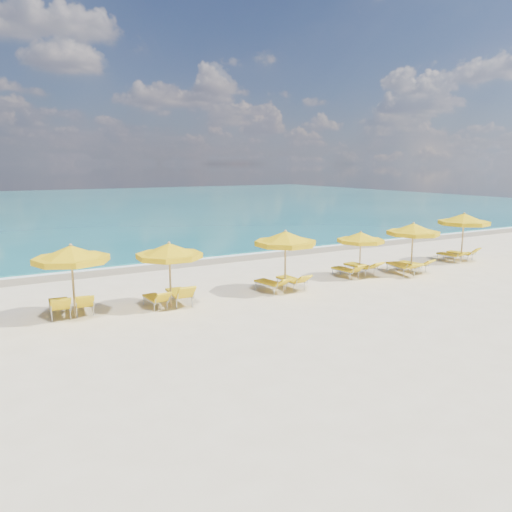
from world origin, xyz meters
TOP-DOWN VIEW (x-y plane):
  - ground_plane at (0.00, 0.00)m, footprint 120.00×120.00m
  - ocean at (0.00, 48.00)m, footprint 120.00×80.00m
  - wet_sand_band at (0.00, 7.40)m, footprint 120.00×2.60m
  - foam_line at (0.00, 8.20)m, footprint 120.00×1.20m
  - whitecap_near at (-6.00, 17.00)m, footprint 14.00×0.36m
  - whitecap_far at (8.00, 24.00)m, footprint 18.00×0.30m
  - umbrella_1 at (-7.73, 0.26)m, footprint 2.64×2.64m
  - umbrella_2 at (-4.49, -0.17)m, footprint 3.03×3.03m
  - umbrella_3 at (0.31, -0.32)m, footprint 3.28×3.28m
  - umbrella_4 at (4.66, 0.15)m, footprint 2.12×2.12m
  - umbrella_5 at (7.32, -0.44)m, footprint 2.55×2.55m
  - umbrella_6 at (11.85, 0.34)m, footprint 3.03×3.03m
  - lounger_1_left at (-8.14, 0.74)m, footprint 0.78×1.94m
  - lounger_1_right at (-7.36, 0.71)m, footprint 0.77×1.79m
  - lounger_2_left at (-4.97, 0.10)m, footprint 0.61×1.60m
  - lounger_2_right at (-4.06, 0.10)m, footprint 0.77×1.92m
  - lounger_3_left at (-0.21, -0.03)m, footprint 0.88×1.83m
  - lounger_3_right at (0.83, -0.01)m, footprint 0.67×1.82m
  - lounger_4_left at (4.13, 0.46)m, footprint 0.72×1.75m
  - lounger_4_right at (5.11, 0.60)m, footprint 0.83×2.05m
  - lounger_5_left at (6.84, -0.29)m, footprint 1.00×2.12m
  - lounger_5_right at (7.77, -0.11)m, footprint 0.81×1.84m
  - lounger_6_left at (11.45, 0.74)m, footprint 0.59×1.71m
  - lounger_6_right at (12.37, 0.76)m, footprint 0.88×1.76m

SIDE VIEW (x-z plane):
  - ground_plane at x=0.00m, z-range 0.00..0.00m
  - ocean at x=0.00m, z-range -0.15..0.15m
  - wet_sand_band at x=0.00m, z-range -0.01..0.01m
  - foam_line at x=0.00m, z-range -0.01..0.01m
  - whitecap_near at x=-6.00m, z-range -0.03..0.03m
  - whitecap_far at x=8.00m, z-range -0.03..0.03m
  - lounger_2_left at x=-4.97m, z-range -0.18..0.57m
  - lounger_6_left at x=11.45m, z-range -0.13..0.53m
  - lounger_6_right at x=12.37m, z-range -0.17..0.59m
  - lounger_4_left at x=4.13m, z-range -0.17..0.59m
  - lounger_3_left at x=-0.21m, z-range -0.15..0.57m
  - lounger_5_right at x=7.77m, z-range -0.15..0.58m
  - lounger_3_right at x=0.83m, z-range -0.16..0.60m
  - lounger_1_right at x=-7.36m, z-range -0.20..0.64m
  - lounger_4_right at x=5.11m, z-range -0.15..0.63m
  - lounger_1_left at x=-8.14m, z-range -0.20..0.68m
  - lounger_5_left at x=6.84m, z-range -0.13..0.61m
  - lounger_2_right at x=-4.06m, z-range -0.22..0.69m
  - umbrella_4 at x=4.66m, z-range 0.75..2.89m
  - umbrella_2 at x=-4.49m, z-range 0.85..3.25m
  - umbrella_5 at x=7.32m, z-range 0.86..3.31m
  - umbrella_1 at x=-7.73m, z-range 0.89..3.42m
  - umbrella_3 at x=0.31m, z-range 0.89..3.42m
  - umbrella_6 at x=11.85m, z-range 0.93..3.55m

